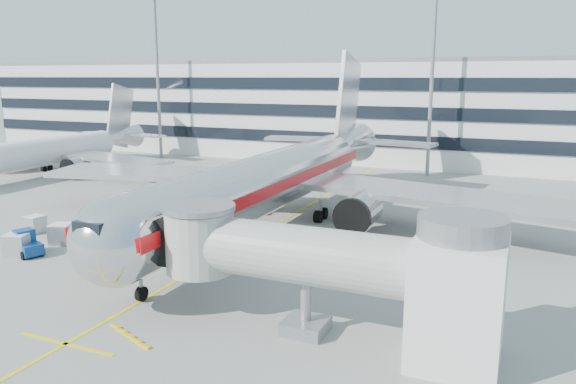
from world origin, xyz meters
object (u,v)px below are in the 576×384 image
at_px(belt_loader, 120,248).
at_px(ramp_worker, 109,256).
at_px(main_jet, 279,177).
at_px(cargo_container_left, 18,245).
at_px(baggage_tug, 27,244).
at_px(cargo_container_right, 35,224).
at_px(cargo_container_front, 61,234).

bearing_deg(belt_loader, ramp_worker, -65.99).
xyz_separation_m(main_jet, cargo_container_left, (-13.79, -16.44, -3.37)).
bearing_deg(ramp_worker, main_jet, 22.60).
relative_size(main_jet, baggage_tug, 17.86).
distance_m(main_jet, cargo_container_left, 21.72).
relative_size(main_jet, cargo_container_left, 24.98).
bearing_deg(belt_loader, cargo_container_right, 169.53).
bearing_deg(cargo_container_front, belt_loader, -3.46).
bearing_deg(main_jet, baggage_tug, -129.94).
relative_size(main_jet, ramp_worker, 30.74).
xyz_separation_m(belt_loader, cargo_container_front, (-6.18, 0.37, 0.25)).
bearing_deg(cargo_container_left, cargo_container_front, 80.12).
height_order(belt_loader, ramp_worker, belt_loader).
distance_m(cargo_container_left, cargo_container_right, 6.49).
relative_size(belt_loader, baggage_tug, 1.48).
bearing_deg(baggage_tug, ramp_worker, 2.33).
bearing_deg(cargo_container_front, baggage_tug, -94.05).
bearing_deg(ramp_worker, belt_loader, 67.22).
bearing_deg(ramp_worker, cargo_container_front, 112.03).
height_order(baggage_tug, ramp_worker, baggage_tug).
relative_size(main_jet, cargo_container_front, 25.68).
distance_m(cargo_container_right, ramp_worker, 12.61).
distance_m(belt_loader, cargo_container_front, 6.20).
xyz_separation_m(baggage_tug, cargo_container_left, (-0.40, -0.44, 0.04)).
relative_size(cargo_container_right, cargo_container_front, 0.76).
height_order(main_jet, cargo_container_right, main_jet).
bearing_deg(cargo_container_left, cargo_container_right, 127.14).
bearing_deg(cargo_container_front, ramp_worker, -21.18).
xyz_separation_m(cargo_container_left, ramp_worker, (7.89, 0.74, -0.04)).
bearing_deg(baggage_tug, belt_loader, 23.23).
height_order(main_jet, cargo_container_left, main_jet).
distance_m(main_jet, cargo_container_front, 18.73).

